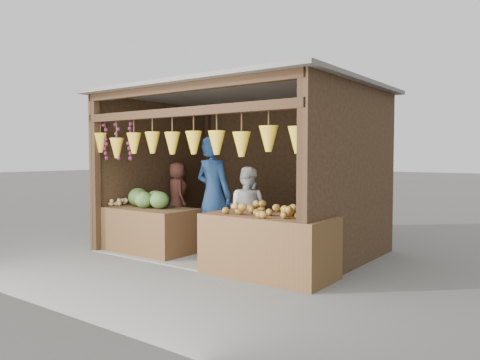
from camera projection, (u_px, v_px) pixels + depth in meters
name	position (u px, v px, depth m)	size (l,w,h in m)	color
ground	(241.00, 251.00, 7.81)	(80.00, 80.00, 0.00)	#514F49
stall_structure	(238.00, 151.00, 7.71)	(4.30, 3.30, 2.66)	slate
back_shelf	(333.00, 197.00, 8.18)	(1.25, 0.32, 1.32)	#382314
counter_left	(148.00, 230.00, 7.74)	(1.66, 0.85, 0.73)	#4F311A
counter_right	(268.00, 245.00, 6.18)	(1.74, 0.85, 0.81)	#53391B
stool	(178.00, 231.00, 9.01)	(0.30, 0.30, 0.28)	black
man_standing	(213.00, 195.00, 7.62)	(0.69, 0.46, 1.90)	navy
woman_standing	(247.00, 211.00, 7.50)	(0.69, 0.54, 1.41)	silver
vendor_seated	(177.00, 193.00, 8.97)	(0.58, 0.38, 1.18)	brown
melon_pile	(148.00, 198.00, 7.74)	(1.00, 0.50, 0.32)	#1F4A13
tanfruit_pile	(119.00, 202.00, 8.02)	(0.34, 0.40, 0.13)	#9F8549
mango_pile	(270.00, 207.00, 6.10)	(1.40, 0.64, 0.22)	#C6411A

